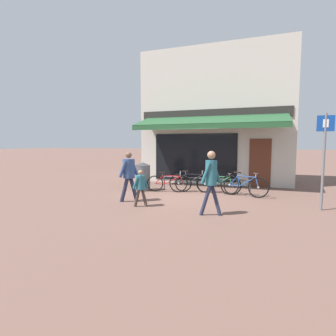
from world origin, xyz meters
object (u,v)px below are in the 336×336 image
at_px(bicycle_black, 192,182).
at_px(parking_sign, 324,152).
at_px(litter_bin, 143,176).
at_px(bicycle_blue, 243,185).
at_px(pedestrian_child, 141,185).
at_px(bicycle_green, 218,184).
at_px(bicycle_red, 169,183).
at_px(pedestrian_adult, 129,172).
at_px(pedestrian_second_adult, 211,176).

xyz_separation_m(bicycle_black, parking_sign, (4.18, -1.47, 1.28)).
distance_m(bicycle_black, litter_bin, 1.99).
xyz_separation_m(bicycle_blue, pedestrian_child, (-2.81, -2.70, 0.28)).
bearing_deg(bicycle_black, bicycle_green, -11.59).
bearing_deg(litter_bin, parking_sign, -10.82).
relative_size(litter_bin, parking_sign, 0.42).
bearing_deg(litter_bin, bicycle_green, 7.48).
xyz_separation_m(bicycle_black, pedestrian_child, (-0.86, -2.80, 0.29)).
distance_m(bicycle_green, pedestrian_child, 3.46).
bearing_deg(bicycle_black, bicycle_red, 178.23).
distance_m(bicycle_black, pedestrian_adult, 2.82).
height_order(bicycle_black, pedestrian_second_adult, pedestrian_second_adult).
relative_size(pedestrian_second_adult, litter_bin, 1.51).
bearing_deg(litter_bin, bicycle_black, 8.66).
xyz_separation_m(pedestrian_adult, parking_sign, (5.69, 0.82, 0.67)).
xyz_separation_m(bicycle_green, bicycle_blue, (0.93, -0.19, 0.03)).
distance_m(bicycle_red, litter_bin, 1.12).
bearing_deg(pedestrian_child, pedestrian_adult, 152.57).
distance_m(pedestrian_child, parking_sign, 5.30).
height_order(pedestrian_adult, parking_sign, parking_sign).
distance_m(pedestrian_adult, pedestrian_second_adult, 2.92).
xyz_separation_m(bicycle_red, bicycle_black, (0.86, 0.23, 0.03)).
height_order(bicycle_blue, parking_sign, parking_sign).
xyz_separation_m(bicycle_blue, litter_bin, (-3.91, -0.20, 0.18)).
height_order(bicycle_blue, litter_bin, litter_bin).
bearing_deg(pedestrian_second_adult, bicycle_red, 132.21).
bearing_deg(bicycle_green, parking_sign, -22.04).
relative_size(pedestrian_child, parking_sign, 0.41).
xyz_separation_m(bicycle_blue, pedestrian_adult, (-3.47, -2.20, 0.60)).
height_order(bicycle_blue, pedestrian_second_adult, pedestrian_second_adult).
distance_m(bicycle_red, pedestrian_second_adult, 3.62).
distance_m(bicycle_red, pedestrian_child, 2.59).
relative_size(pedestrian_second_adult, parking_sign, 0.63).
bearing_deg(pedestrian_child, parking_sign, 24.84).
bearing_deg(bicycle_black, pedestrian_adult, -140.27).
distance_m(pedestrian_child, pedestrian_second_adult, 2.21).
bearing_deg(parking_sign, bicycle_blue, 148.34).
xyz_separation_m(pedestrian_adult, pedestrian_second_adult, (2.82, -0.75, 0.07)).
height_order(bicycle_red, pedestrian_second_adult, pedestrian_second_adult).
bearing_deg(bicycle_blue, pedestrian_second_adult, -88.46).
relative_size(bicycle_black, parking_sign, 0.63).
bearing_deg(parking_sign, bicycle_green, 153.70).
distance_m(pedestrian_adult, pedestrian_child, 0.89).
xyz_separation_m(pedestrian_child, pedestrian_second_adult, (2.16, -0.25, 0.39)).
xyz_separation_m(bicycle_black, bicycle_blue, (1.95, -0.10, 0.01)).
bearing_deg(litter_bin, pedestrian_adult, -77.61).
bearing_deg(bicycle_blue, bicycle_green, -177.55).
bearing_deg(bicycle_black, litter_bin, 171.88).
bearing_deg(bicycle_blue, litter_bin, -163.12).
bearing_deg(parking_sign, pedestrian_second_adult, -151.26).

